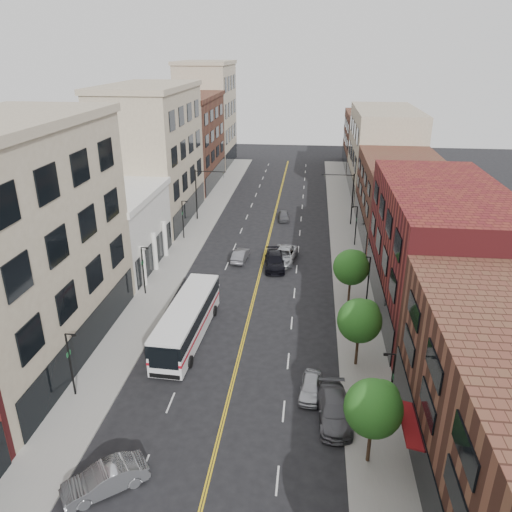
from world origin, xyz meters
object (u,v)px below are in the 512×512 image
(car_lane_b, at_px, (284,255))
(car_lane_c, at_px, (284,216))
(car_angle_b, at_px, (105,479))
(car_parked_mid, at_px, (334,410))
(car_lane_a, at_px, (275,261))
(car_lane_behind, at_px, (240,255))
(car_parked_far, at_px, (311,387))
(city_bus, at_px, (187,319))

(car_lane_b, relative_size, car_lane_c, 1.52)
(car_angle_b, xyz_separation_m, car_parked_mid, (13.00, 7.30, -0.02))
(car_parked_mid, distance_m, car_lane_a, 25.28)
(car_angle_b, bearing_deg, car_lane_behind, 137.39)
(car_angle_b, bearing_deg, car_parked_far, 92.99)
(car_lane_behind, relative_size, car_lane_b, 0.72)
(car_lane_behind, bearing_deg, car_angle_b, 89.32)
(car_angle_b, bearing_deg, car_lane_b, 129.06)
(car_lane_b, bearing_deg, car_lane_behind, -169.48)
(city_bus, bearing_deg, car_angle_b, -90.34)
(car_lane_c, bearing_deg, car_lane_behind, -110.78)
(car_lane_a, bearing_deg, car_parked_far, -84.64)
(car_parked_mid, distance_m, car_lane_b, 26.89)
(city_bus, height_order, car_angle_b, city_bus)
(car_angle_b, bearing_deg, city_bus, 139.52)
(car_parked_mid, height_order, car_lane_a, car_lane_a)
(car_angle_b, height_order, car_lane_b, car_lane_b)
(car_parked_mid, height_order, car_lane_b, car_lane_b)
(car_parked_far, distance_m, car_lane_b, 24.20)
(car_parked_far, bearing_deg, car_lane_c, 101.90)
(car_angle_b, distance_m, car_lane_b, 34.66)
(car_lane_behind, bearing_deg, car_lane_c, -100.71)
(car_lane_a, bearing_deg, car_lane_b, 57.97)
(city_bus, xyz_separation_m, car_lane_behind, (2.12, 17.23, -1.18))
(city_bus, xyz_separation_m, car_angle_b, (-0.82, -16.23, -1.07))
(car_angle_b, height_order, car_lane_c, car_angle_b)
(car_lane_behind, relative_size, car_lane_a, 0.76)
(car_lane_c, bearing_deg, city_bus, -106.59)
(city_bus, height_order, car_parked_mid, city_bus)
(car_parked_far, height_order, car_lane_b, car_lane_b)
(car_angle_b, height_order, car_parked_far, car_angle_b)
(car_parked_far, bearing_deg, city_bus, 154.20)
(car_parked_mid, xyz_separation_m, car_lane_b, (-4.99, 26.42, 0.03))
(car_parked_mid, height_order, car_lane_c, car_parked_mid)
(car_parked_mid, bearing_deg, car_angle_b, -153.71)
(city_bus, distance_m, car_parked_far, 12.46)
(city_bus, xyz_separation_m, car_lane_a, (6.28, 15.65, -1.06))
(car_parked_far, relative_size, car_lane_a, 0.68)
(city_bus, xyz_separation_m, car_lane_c, (6.28, 32.67, -1.22))
(car_parked_far, height_order, car_lane_c, car_lane_c)
(car_parked_far, bearing_deg, car_lane_behind, 115.27)
(car_lane_behind, bearing_deg, city_bus, 87.32)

